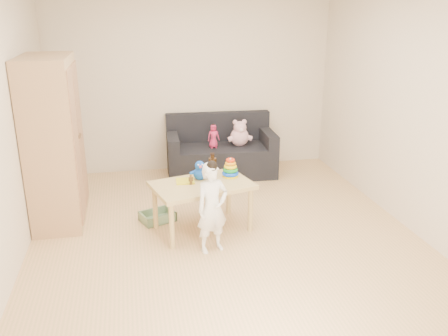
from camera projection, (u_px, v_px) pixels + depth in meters
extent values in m
plane|color=#DEAB77|center=(224.00, 233.00, 5.08)|extent=(4.50, 4.50, 0.00)
plane|color=beige|center=(192.00, 80.00, 6.74)|extent=(4.00, 0.00, 4.00)
plane|color=beige|center=(307.00, 202.00, 2.57)|extent=(4.00, 0.00, 4.00)
plane|color=beige|center=(7.00, 124.00, 4.27)|extent=(0.00, 4.50, 4.50)
plane|color=beige|center=(408.00, 106.00, 5.03)|extent=(0.00, 4.50, 4.50)
cube|color=tan|center=(54.00, 142.00, 5.14)|extent=(0.51, 1.01, 1.82)
cube|color=black|center=(221.00, 160.00, 6.78)|extent=(1.54, 0.82, 0.42)
cube|color=tan|center=(202.00, 207.00, 5.07)|extent=(1.15, 0.88, 0.54)
imported|color=white|center=(212.00, 209.00, 4.58)|extent=(0.38, 0.31, 0.89)
imported|color=#D32759|center=(213.00, 136.00, 6.57)|extent=(0.17, 0.12, 0.32)
cylinder|color=yellow|center=(230.00, 176.00, 5.18)|extent=(0.17, 0.17, 0.02)
cylinder|color=silver|center=(230.00, 167.00, 5.15)|extent=(0.02, 0.02, 0.20)
torus|color=blue|center=(230.00, 173.00, 5.17)|extent=(0.18, 0.18, 0.04)
torus|color=#158C2A|center=(230.00, 170.00, 5.16)|extent=(0.16, 0.16, 0.04)
torus|color=yellow|center=(230.00, 166.00, 5.14)|extent=(0.14, 0.14, 0.04)
torus|color=orange|center=(230.00, 163.00, 5.13)|extent=(0.12, 0.12, 0.04)
torus|color=red|center=(230.00, 160.00, 5.12)|extent=(0.10, 0.10, 0.03)
cylinder|color=black|center=(213.00, 167.00, 5.19)|extent=(0.09, 0.09, 0.20)
cylinder|color=black|center=(212.00, 157.00, 5.15)|extent=(0.04, 0.04, 0.06)
cylinder|color=black|center=(212.00, 154.00, 5.14)|extent=(0.05, 0.05, 0.02)
cube|color=yellow|center=(185.00, 181.00, 5.03)|extent=(0.20, 0.20, 0.01)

